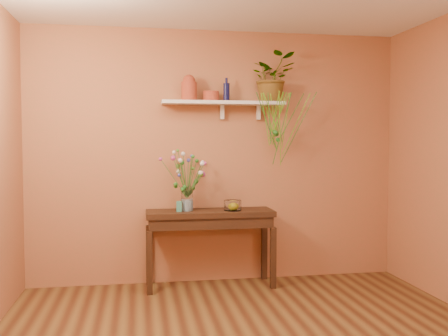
{
  "coord_description": "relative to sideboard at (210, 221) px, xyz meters",
  "views": [
    {
      "loc": [
        -0.84,
        -3.35,
        1.51
      ],
      "look_at": [
        0.0,
        1.55,
        1.25
      ],
      "focal_mm": 40.21,
      "sensor_mm": 36.0,
      "label": 1
    }
  ],
  "objects": [
    {
      "name": "wall_shelf",
      "position": [
        0.17,
        0.11,
        1.23
      ],
      "size": [
        1.3,
        0.24,
        0.19
      ],
      "color": "white",
      "rests_on": "room"
    },
    {
      "name": "glass_vase",
      "position": [
        -0.24,
        0.02,
        0.22
      ],
      "size": [
        0.12,
        0.12,
        0.25
      ],
      "color": "white",
      "rests_on": "sideboard"
    },
    {
      "name": "terracotta_jug",
      "position": [
        -0.21,
        0.08,
        1.38
      ],
      "size": [
        0.17,
        0.17,
        0.27
      ],
      "color": "#AB4430",
      "rests_on": "wall_shelf"
    },
    {
      "name": "carton",
      "position": [
        -0.32,
        -0.04,
        0.17
      ],
      "size": [
        0.06,
        0.05,
        0.11
      ],
      "primitive_type": "cube",
      "rotation": [
        0.0,
        0.0,
        -0.21
      ],
      "color": "#295D7F",
      "rests_on": "sideboard"
    },
    {
      "name": "room",
      "position": [
        0.11,
        -1.77,
        0.67
      ],
      "size": [
        4.04,
        4.04,
        2.7
      ],
      "color": "brown",
      "rests_on": "ground"
    },
    {
      "name": "lemon",
      "position": [
        0.24,
        -0.05,
        0.16
      ],
      "size": [
        0.08,
        0.08,
        0.08
      ],
      "primitive_type": "sphere",
      "color": "yellow",
      "rests_on": "glass_bowl"
    },
    {
      "name": "spider_plant",
      "position": [
        0.69,
        0.13,
        1.52
      ],
      "size": [
        0.5,
        0.44,
        0.52
      ],
      "primitive_type": "imported",
      "rotation": [
        0.0,
        0.0,
        0.08
      ],
      "color": "#266C20",
      "rests_on": "wall_shelf"
    },
    {
      "name": "glass_bowl",
      "position": [
        0.23,
        -0.04,
        0.17
      ],
      "size": [
        0.18,
        0.18,
        0.11
      ],
      "color": "white",
      "rests_on": "sideboard"
    },
    {
      "name": "bouquet",
      "position": [
        -0.23,
        0.02,
        0.53
      ],
      "size": [
        0.5,
        0.49,
        0.5
      ],
      "color": "#386B28",
      "rests_on": "glass_vase"
    },
    {
      "name": "blue_bottle",
      "position": [
        0.19,
        0.1,
        1.35
      ],
      "size": [
        0.08,
        0.08,
        0.24
      ],
      "color": "#0E103A",
      "rests_on": "wall_shelf"
    },
    {
      "name": "terracotta_pot",
      "position": [
        0.03,
        0.11,
        1.31
      ],
      "size": [
        0.22,
        0.22,
        0.1
      ],
      "primitive_type": "cylinder",
      "rotation": [
        0.0,
        0.0,
        0.38
      ],
      "color": "#AB4430",
      "rests_on": "wall_shelf"
    },
    {
      "name": "plant_fronds",
      "position": [
        0.72,
        -0.02,
        0.99
      ],
      "size": [
        0.61,
        0.4,
        0.76
      ],
      "color": "#266C20",
      "rests_on": "wall_shelf"
    },
    {
      "name": "sideboard",
      "position": [
        0.0,
        0.0,
        0.0
      ],
      "size": [
        1.32,
        0.42,
        0.8
      ],
      "color": "#361C12",
      "rests_on": "ground"
    }
  ]
}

